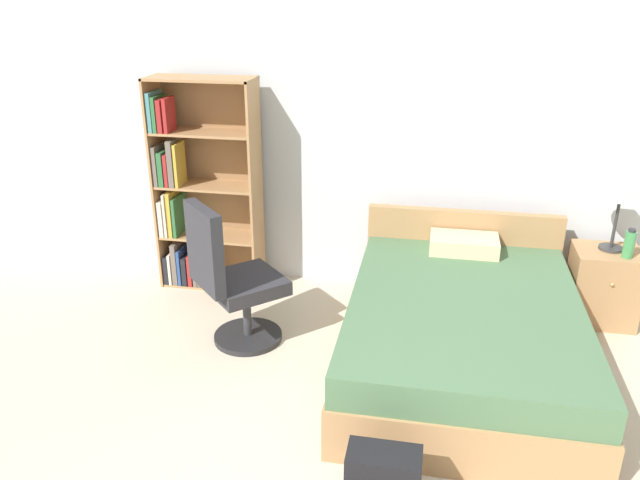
{
  "coord_description": "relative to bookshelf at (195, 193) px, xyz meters",
  "views": [
    {
      "loc": [
        0.24,
        -1.6,
        2.38
      ],
      "look_at": [
        -0.45,
        1.98,
        0.87
      ],
      "focal_mm": 35.0,
      "sensor_mm": 36.0,
      "label": 1
    }
  ],
  "objects": [
    {
      "name": "wall_back",
      "position": [
        1.67,
        0.27,
        0.5
      ],
      "size": [
        9.0,
        0.06,
        2.6
      ],
      "color": "silver",
      "rests_on": "ground_plane"
    },
    {
      "name": "bookshelf",
      "position": [
        0.0,
        0.0,
        0.0
      ],
      "size": [
        0.84,
        0.33,
        1.73
      ],
      "color": "#AD7F51",
      "rests_on": "ground_plane"
    },
    {
      "name": "bed",
      "position": [
        2.16,
        -0.87,
        -0.53
      ],
      "size": [
        1.48,
        2.06,
        0.77
      ],
      "color": "#AD7F51",
      "rests_on": "ground_plane"
    },
    {
      "name": "office_chair",
      "position": [
        0.59,
        -0.9,
        -0.31
      ],
      "size": [
        0.72,
        0.72,
        1.06
      ],
      "color": "#232326",
      "rests_on": "ground_plane"
    },
    {
      "name": "nightstand",
      "position": [
        3.2,
        -0.05,
        -0.52
      ],
      "size": [
        0.47,
        0.43,
        0.57
      ],
      "color": "#AD7F51",
      "rests_on": "ground_plane"
    },
    {
      "name": "table_lamp",
      "position": [
        3.22,
        -0.02,
        0.2
      ],
      "size": [
        0.25,
        0.25,
        0.54
      ],
      "color": "#333333",
      "rests_on": "nightstand"
    },
    {
      "name": "water_bottle",
      "position": [
        3.3,
        -0.15,
        -0.13
      ],
      "size": [
        0.08,
        0.08,
        0.22
      ],
      "color": "#3F8C4C",
      "rests_on": "nightstand"
    }
  ]
}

